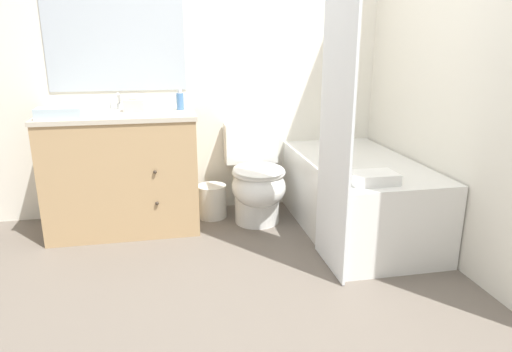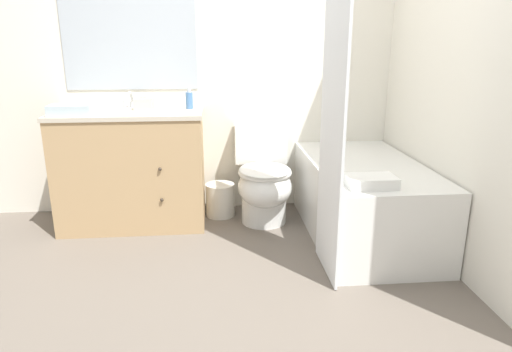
{
  "view_description": "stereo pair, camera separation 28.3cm",
  "coord_description": "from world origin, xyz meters",
  "views": [
    {
      "loc": [
        -0.42,
        -1.97,
        1.32
      ],
      "look_at": [
        0.12,
        0.69,
        0.5
      ],
      "focal_mm": 32.0,
      "sensor_mm": 36.0,
      "label": 1
    },
    {
      "loc": [
        -0.14,
        -2.01,
        1.32
      ],
      "look_at": [
        0.12,
        0.69,
        0.5
      ],
      "focal_mm": 32.0,
      "sensor_mm": 36.0,
      "label": 2
    }
  ],
  "objects": [
    {
      "name": "ground_plane",
      "position": [
        0.0,
        0.0,
        0.0
      ],
      "size": [
        14.0,
        14.0,
        0.0
      ],
      "primitive_type": "plane",
      "color": "#6B6056"
    },
    {
      "name": "bathtub",
      "position": [
        0.88,
        0.87,
        0.26
      ],
      "size": [
        0.72,
        1.36,
        0.52
      ],
      "color": "white",
      "rests_on": "ground_plane"
    },
    {
      "name": "sink_faucet",
      "position": [
        -0.73,
        1.45,
        0.87
      ],
      "size": [
        0.14,
        0.12,
        0.12
      ],
      "color": "silver",
      "rests_on": "vanity_cabinet"
    },
    {
      "name": "tissue_box",
      "position": [
        -0.63,
        1.31,
        0.88
      ],
      "size": [
        0.13,
        0.12,
        0.11
      ],
      "color": "beige",
      "rests_on": "vanity_cabinet"
    },
    {
      "name": "wall_back",
      "position": [
        -0.01,
        1.57,
        1.25
      ],
      "size": [
        8.0,
        0.06,
        2.5
      ],
      "color": "white",
      "rests_on": "ground_plane"
    },
    {
      "name": "bath_towel_folded",
      "position": [
        0.74,
        0.36,
        0.56
      ],
      "size": [
        0.27,
        0.18,
        0.06
      ],
      "color": "white",
      "rests_on": "bathtub"
    },
    {
      "name": "vanity_cabinet",
      "position": [
        -0.73,
        1.26,
        0.43
      ],
      "size": [
        1.04,
        0.6,
        0.84
      ],
      "color": "tan",
      "rests_on": "ground_plane"
    },
    {
      "name": "soap_dispenser",
      "position": [
        -0.31,
        1.32,
        0.9
      ],
      "size": [
        0.05,
        0.05,
        0.15
      ],
      "color": "#4C7AB2",
      "rests_on": "vanity_cabinet"
    },
    {
      "name": "wall_right",
      "position": [
        1.27,
        0.77,
        1.25
      ],
      "size": [
        0.05,
        2.54,
        2.5
      ],
      "color": "white",
      "rests_on": "ground_plane"
    },
    {
      "name": "shower_curtain",
      "position": [
        0.51,
        0.38,
        1.0
      ],
      "size": [
        0.01,
        0.48,
        1.99
      ],
      "color": "white",
      "rests_on": "ground_plane"
    },
    {
      "name": "hand_towel_folded",
      "position": [
        -1.07,
        1.09,
        0.87
      ],
      "size": [
        0.28,
        0.15,
        0.07
      ],
      "color": "silver",
      "rests_on": "vanity_cabinet"
    },
    {
      "name": "toilet",
      "position": [
        0.22,
        1.19,
        0.31
      ],
      "size": [
        0.4,
        0.64,
        0.7
      ],
      "color": "white",
      "rests_on": "ground_plane"
    },
    {
      "name": "wastebasket",
      "position": [
        -0.1,
        1.33,
        0.13
      ],
      "size": [
        0.22,
        0.22,
        0.25
      ],
      "color": "silver",
      "rests_on": "ground_plane"
    }
  ]
}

